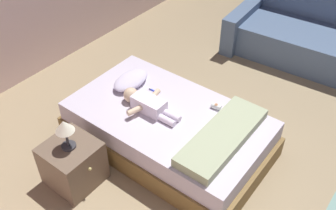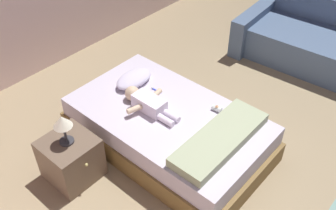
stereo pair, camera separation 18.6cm
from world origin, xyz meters
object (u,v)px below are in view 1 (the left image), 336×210
object	(u,v)px
baby	(146,103)
lamp	(64,128)
bed	(168,129)
pillow	(131,80)
couch	(308,39)
nightstand	(73,164)
baby_bottle	(216,106)
toothbrush	(154,91)

from	to	relation	value
baby	lamp	xyz separation A→B (m)	(-0.83, 0.20, 0.17)
bed	pillow	world-z (taller)	pillow
couch	lamp	world-z (taller)	couch
pillow	lamp	world-z (taller)	lamp
nightstand	baby	bearing A→B (deg)	-13.84
couch	baby_bottle	bearing A→B (deg)	176.50
bed	toothbrush	size ratio (longest dim) A/B	15.21
couch	lamp	bearing A→B (deg)	165.45
pillow	nightstand	size ratio (longest dim) A/B	0.92
baby_bottle	nightstand	bearing A→B (deg)	148.79
bed	pillow	size ratio (longest dim) A/B	4.55
couch	baby_bottle	world-z (taller)	couch
baby	baby_bottle	bearing A→B (deg)	-52.72
bed	pillow	xyz separation A→B (m)	(0.13, 0.60, 0.28)
toothbrush	nightstand	distance (m)	1.12
couch	nightstand	xyz separation A→B (m)	(-3.44, 0.89, -0.04)
lamp	baby_bottle	distance (m)	1.48
couch	bed	bearing A→B (deg)	169.33
bed	lamp	world-z (taller)	lamp
baby	bed	bearing A→B (deg)	-69.06
toothbrush	couch	world-z (taller)	couch
bed	lamp	distance (m)	1.11
toothbrush	lamp	world-z (taller)	lamp
nightstand	lamp	bearing A→B (deg)	90.00
toothbrush	nightstand	xyz separation A→B (m)	(-1.09, 0.09, -0.22)
couch	nightstand	bearing A→B (deg)	165.45
bed	toothbrush	world-z (taller)	toothbrush
baby	pillow	bearing A→B (deg)	61.82
pillow	couch	world-z (taller)	couch
bed	baby_bottle	xyz separation A→B (m)	(0.34, -0.34, 0.26)
toothbrush	baby_bottle	bearing A→B (deg)	-76.59
baby	lamp	distance (m)	0.87
toothbrush	nightstand	world-z (taller)	toothbrush
couch	pillow	bearing A→B (deg)	155.91
couch	baby_bottle	size ratio (longest dim) A/B	20.31
nightstand	baby_bottle	size ratio (longest dim) A/B	4.72
nightstand	baby_bottle	bearing A→B (deg)	-31.21
bed	pillow	bearing A→B (deg)	78.10
toothbrush	lamp	xyz separation A→B (m)	(-1.09, 0.09, 0.23)
bed	couch	world-z (taller)	couch
baby_bottle	pillow	bearing A→B (deg)	102.88
pillow	toothbrush	size ratio (longest dim) A/B	3.35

